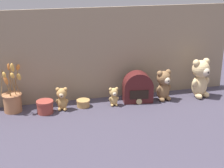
{
  "coord_description": "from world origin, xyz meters",
  "views": [
    {
      "loc": [
        -0.54,
        -1.99,
        0.88
      ],
      "look_at": [
        0.0,
        0.02,
        0.14
      ],
      "focal_mm": 55.0,
      "sensor_mm": 36.0,
      "label": 1
    }
  ],
  "objects_px": {
    "teddy_bear_large": "(201,77)",
    "teddy_bear_tiny": "(114,96)",
    "teddy_bear_medium": "(164,85)",
    "vintage_radio": "(138,89)",
    "teddy_bear_small": "(62,98)",
    "decorative_tin_tall": "(83,103)",
    "decorative_tin_short": "(45,107)",
    "flower_vase": "(12,99)"
  },
  "relations": [
    {
      "from": "teddy_bear_tiny",
      "to": "decorative_tin_short",
      "type": "height_order",
      "value": "teddy_bear_tiny"
    },
    {
      "from": "teddy_bear_tiny",
      "to": "vintage_radio",
      "type": "distance_m",
      "value": 0.18
    },
    {
      "from": "teddy_bear_large",
      "to": "teddy_bear_medium",
      "type": "relative_size",
      "value": 1.28
    },
    {
      "from": "decorative_tin_short",
      "to": "vintage_radio",
      "type": "bearing_deg",
      "value": 3.24
    },
    {
      "from": "decorative_tin_tall",
      "to": "flower_vase",
      "type": "bearing_deg",
      "value": 175.14
    },
    {
      "from": "teddy_bear_large",
      "to": "vintage_radio",
      "type": "relative_size",
      "value": 1.32
    },
    {
      "from": "teddy_bear_small",
      "to": "vintage_radio",
      "type": "bearing_deg",
      "value": 1.12
    },
    {
      "from": "teddy_bear_medium",
      "to": "teddy_bear_small",
      "type": "relative_size",
      "value": 1.41
    },
    {
      "from": "vintage_radio",
      "to": "teddy_bear_small",
      "type": "bearing_deg",
      "value": -178.88
    },
    {
      "from": "decorative_tin_short",
      "to": "decorative_tin_tall",
      "type": "bearing_deg",
      "value": 9.25
    },
    {
      "from": "teddy_bear_large",
      "to": "decorative_tin_tall",
      "type": "bearing_deg",
      "value": 177.64
    },
    {
      "from": "teddy_bear_medium",
      "to": "decorative_tin_tall",
      "type": "bearing_deg",
      "value": 177.39
    },
    {
      "from": "flower_vase",
      "to": "decorative_tin_short",
      "type": "relative_size",
      "value": 3.1
    },
    {
      "from": "decorative_tin_tall",
      "to": "decorative_tin_short",
      "type": "bearing_deg",
      "value": -170.75
    },
    {
      "from": "teddy_bear_large",
      "to": "teddy_bear_tiny",
      "type": "distance_m",
      "value": 0.62
    },
    {
      "from": "teddy_bear_medium",
      "to": "vintage_radio",
      "type": "xyz_separation_m",
      "value": [
        -0.18,
        0.02,
        -0.02
      ]
    },
    {
      "from": "decorative_tin_tall",
      "to": "decorative_tin_short",
      "type": "height_order",
      "value": "decorative_tin_short"
    },
    {
      "from": "flower_vase",
      "to": "decorative_tin_tall",
      "type": "relative_size",
      "value": 3.76
    },
    {
      "from": "teddy_bear_medium",
      "to": "decorative_tin_tall",
      "type": "height_order",
      "value": "teddy_bear_medium"
    },
    {
      "from": "vintage_radio",
      "to": "decorative_tin_tall",
      "type": "distance_m",
      "value": 0.37
    },
    {
      "from": "teddy_bear_medium",
      "to": "teddy_bear_tiny",
      "type": "bearing_deg",
      "value": -178.76
    },
    {
      "from": "decorative_tin_short",
      "to": "teddy_bear_large",
      "type": "bearing_deg",
      "value": 0.36
    },
    {
      "from": "teddy_bear_large",
      "to": "teddy_bear_medium",
      "type": "xyz_separation_m",
      "value": [
        -0.27,
        0.01,
        -0.03
      ]
    },
    {
      "from": "teddy_bear_small",
      "to": "vintage_radio",
      "type": "distance_m",
      "value": 0.51
    },
    {
      "from": "decorative_tin_short",
      "to": "teddy_bear_tiny",
      "type": "bearing_deg",
      "value": 0.98
    },
    {
      "from": "teddy_bear_large",
      "to": "vintage_radio",
      "type": "distance_m",
      "value": 0.45
    },
    {
      "from": "teddy_bear_large",
      "to": "flower_vase",
      "type": "height_order",
      "value": "flower_vase"
    },
    {
      "from": "teddy_bear_medium",
      "to": "decorative_tin_short",
      "type": "bearing_deg",
      "value": -178.9
    },
    {
      "from": "teddy_bear_small",
      "to": "flower_vase",
      "type": "xyz_separation_m",
      "value": [
        -0.3,
        0.05,
        0.01
      ]
    },
    {
      "from": "teddy_bear_small",
      "to": "vintage_radio",
      "type": "xyz_separation_m",
      "value": [
        0.51,
        0.01,
        0.01
      ]
    },
    {
      "from": "decorative_tin_short",
      "to": "flower_vase",
      "type": "bearing_deg",
      "value": 158.13
    },
    {
      "from": "teddy_bear_small",
      "to": "decorative_tin_short",
      "type": "relative_size",
      "value": 1.42
    },
    {
      "from": "teddy_bear_tiny",
      "to": "teddy_bear_large",
      "type": "bearing_deg",
      "value": -0.09
    },
    {
      "from": "decorative_tin_tall",
      "to": "vintage_radio",
      "type": "bearing_deg",
      "value": -0.82
    },
    {
      "from": "teddy_bear_medium",
      "to": "vintage_radio",
      "type": "relative_size",
      "value": 1.03
    },
    {
      "from": "teddy_bear_small",
      "to": "teddy_bear_tiny",
      "type": "bearing_deg",
      "value": -2.99
    },
    {
      "from": "teddy_bear_small",
      "to": "decorative_tin_short",
      "type": "xyz_separation_m",
      "value": [
        -0.11,
        -0.02,
        -0.04
      ]
    },
    {
      "from": "teddy_bear_large",
      "to": "teddy_bear_small",
      "type": "relative_size",
      "value": 1.81
    },
    {
      "from": "flower_vase",
      "to": "decorative_tin_short",
      "type": "xyz_separation_m",
      "value": [
        0.19,
        -0.08,
        -0.04
      ]
    },
    {
      "from": "teddy_bear_tiny",
      "to": "vintage_radio",
      "type": "bearing_deg",
      "value": 8.94
    },
    {
      "from": "teddy_bear_medium",
      "to": "vintage_radio",
      "type": "bearing_deg",
      "value": 173.67
    },
    {
      "from": "vintage_radio",
      "to": "decorative_tin_tall",
      "type": "bearing_deg",
      "value": 179.18
    }
  ]
}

